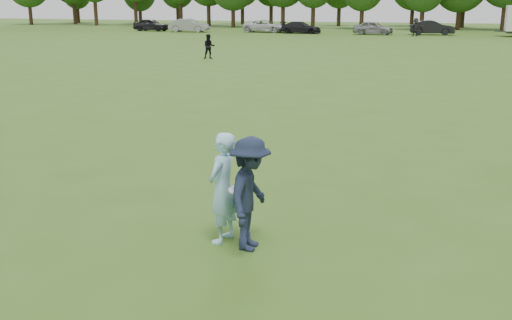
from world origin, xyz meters
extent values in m
plane|color=#375618|center=(0.00, 0.00, 0.00)|extent=(200.00, 200.00, 0.00)
imported|color=#9AD3EE|center=(-1.15, -0.37, 0.87)|extent=(0.50, 0.69, 1.74)
imported|color=#182034|center=(-0.66, -0.51, 0.87)|extent=(0.67, 1.14, 1.74)
imported|color=black|center=(-12.84, 27.99, 0.78)|extent=(0.94, 0.85, 1.56)
imported|color=#292929|center=(-1.54, 58.41, 0.96)|extent=(1.78, 1.47, 1.91)
imported|color=black|center=(-33.52, 59.93, 0.75)|extent=(4.50, 2.00, 1.51)
imported|color=gray|center=(-27.99, 59.05, 0.78)|extent=(4.87, 2.02, 1.57)
imported|color=silver|center=(-19.04, 61.16, 0.72)|extent=(5.30, 2.62, 1.45)
imported|color=black|center=(-14.39, 59.90, 0.67)|extent=(4.68, 2.02, 1.34)
imported|color=gray|center=(-6.16, 59.93, 0.74)|extent=(4.50, 2.15, 1.49)
imported|color=black|center=(0.05, 61.27, 0.78)|extent=(4.90, 2.11, 1.57)
cylinder|color=white|center=(-0.84, -0.56, 0.93)|extent=(0.33, 0.33, 0.09)
cube|color=#333333|center=(7.01, 60.35, 0.55)|extent=(1.20, 0.15, 0.12)
cylinder|color=#332114|center=(-60.68, 72.20, 1.81)|extent=(0.56, 0.56, 3.63)
cylinder|color=#332114|center=(-55.50, 76.37, 2.06)|extent=(0.56, 0.56, 4.13)
cylinder|color=#332114|center=(-49.35, 72.76, 2.09)|extent=(0.56, 0.56, 4.18)
cylinder|color=#332114|center=(-44.47, 76.22, 2.13)|extent=(0.56, 0.56, 4.26)
cylinder|color=#332114|center=(-37.59, 77.79, 1.96)|extent=(0.56, 0.56, 3.91)
cylinder|color=#332114|center=(-32.29, 76.03, 1.92)|extent=(0.56, 0.56, 3.83)
cylinder|color=#332114|center=(-27.39, 73.06, 1.63)|extent=(0.56, 0.56, 3.25)
cylinder|color=#332114|center=(-20.22, 73.48, 1.86)|extent=(0.56, 0.56, 3.71)
cylinder|color=#332114|center=(-15.90, 73.09, 1.73)|extent=(0.56, 0.56, 3.46)
cylinder|color=#332114|center=(-9.32, 72.95, 1.57)|extent=(0.56, 0.56, 3.14)
cylinder|color=#332114|center=(-1.61, 72.69, 1.51)|extent=(0.56, 0.56, 3.01)
cylinder|color=#332114|center=(2.83, 75.07, 1.61)|extent=(0.56, 0.56, 3.23)
cylinder|color=#332114|center=(8.24, 74.97, 1.88)|extent=(0.56, 0.56, 3.77)
cylinder|color=#332114|center=(-58.26, 81.41, 1.49)|extent=(0.56, 0.56, 2.97)
cylinder|color=#332114|center=(-47.10, 82.53, 1.36)|extent=(0.56, 0.56, 2.73)
cylinder|color=#332114|center=(-39.55, 80.93, 1.63)|extent=(0.56, 0.56, 3.25)
cylinder|color=#332114|center=(-29.72, 83.93, 1.81)|extent=(0.56, 0.56, 3.62)
cylinder|color=#332114|center=(-24.24, 81.39, 1.80)|extent=(0.56, 0.56, 3.61)
cylinder|color=#332114|center=(-13.94, 81.92, 1.65)|extent=(0.56, 0.56, 3.29)
cylinder|color=#332114|center=(-3.49, 83.39, 1.64)|extent=(0.56, 0.56, 3.28)
cylinder|color=#332114|center=(3.45, 81.85, 1.56)|extent=(0.56, 0.56, 3.11)
camera|label=1|loc=(2.00, -8.57, 3.66)|focal=42.00mm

